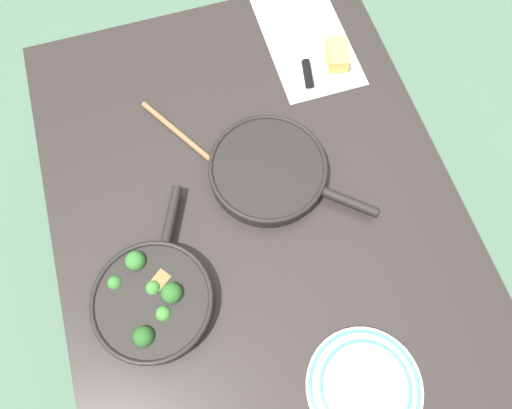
% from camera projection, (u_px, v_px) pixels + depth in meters
% --- Properties ---
extents(ground_plane, '(14.00, 14.00, 0.00)m').
position_uv_depth(ground_plane, '(256.00, 272.00, 1.83)').
color(ground_plane, '#51755B').
extents(dining_table_red, '(1.33, 1.01, 0.74)m').
position_uv_depth(dining_table_red, '(256.00, 217.00, 1.21)').
color(dining_table_red, '#2D2826').
rests_on(dining_table_red, ground_plane).
extents(skillet_broccoli, '(0.40, 0.28, 0.08)m').
position_uv_depth(skillet_broccoli, '(154.00, 299.00, 1.03)').
color(skillet_broccoli, black).
rests_on(skillet_broccoli, dining_table_red).
extents(skillet_eggs, '(0.35, 0.38, 0.05)m').
position_uv_depth(skillet_eggs, '(269.00, 170.00, 1.15)').
color(skillet_eggs, black).
rests_on(skillet_eggs, dining_table_red).
extents(wooden_spoon, '(0.35, 0.22, 0.02)m').
position_uv_depth(wooden_spoon, '(207.00, 156.00, 1.18)').
color(wooden_spoon, '#996B42').
rests_on(wooden_spoon, dining_table_red).
extents(parchment_sheet, '(0.40, 0.23, 0.00)m').
position_uv_depth(parchment_sheet, '(306.00, 39.00, 1.33)').
color(parchment_sheet, silver).
rests_on(parchment_sheet, dining_table_red).
extents(grater_knife, '(0.26, 0.08, 0.02)m').
position_uv_depth(grater_knife, '(305.00, 60.00, 1.29)').
color(grater_knife, silver).
rests_on(grater_knife, dining_table_red).
extents(cheese_block, '(0.10, 0.08, 0.05)m').
position_uv_depth(cheese_block, '(337.00, 55.00, 1.28)').
color(cheese_block, '#E0C15B').
rests_on(cheese_block, dining_table_red).
extents(dinner_plate_stack, '(0.25, 0.25, 0.03)m').
position_uv_depth(dinner_plate_stack, '(365.00, 387.00, 0.98)').
color(dinner_plate_stack, silver).
rests_on(dinner_plate_stack, dining_table_red).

